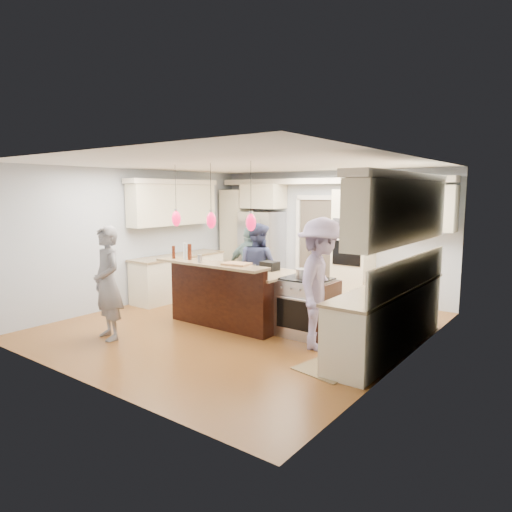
{
  "coord_description": "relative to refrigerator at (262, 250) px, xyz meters",
  "views": [
    {
      "loc": [
        4.68,
        -5.9,
        2.25
      ],
      "look_at": [
        0.0,
        0.35,
        1.15
      ],
      "focal_mm": 32.0,
      "sensor_mm": 36.0,
      "label": 1
    }
  ],
  "objects": [
    {
      "name": "floor_rug",
      "position": [
        3.67,
        -3.37,
        -0.89
      ],
      "size": [
        0.87,
        1.13,
        0.01
      ],
      "primitive_type": "cube",
      "rotation": [
        0.0,
        0.0,
        -0.18
      ],
      "color": "olive",
      "rests_on": "ground"
    },
    {
      "name": "person_bar_end",
      "position": [
        0.33,
        -4.44,
        -0.03
      ],
      "size": [
        0.72,
        0.56,
        1.74
      ],
      "primitive_type": "imported",
      "rotation": [
        0.0,
        0.0,
        -0.25
      ],
      "color": "slate",
      "rests_on": "ground"
    },
    {
      "name": "pendant_lights",
      "position": [
        1.3,
        -3.15,
        0.9
      ],
      "size": [
        1.75,
        0.15,
        1.03
      ],
      "color": "black",
      "rests_on": "ground"
    },
    {
      "name": "island_range",
      "position": [
        2.71,
        -2.49,
        -0.44
      ],
      "size": [
        0.82,
        0.71,
        0.92
      ],
      "color": "#B7B7BC",
      "rests_on": "ground"
    },
    {
      "name": "beer_bottle_a",
      "position": [
        0.48,
        -3.21,
        0.33
      ],
      "size": [
        0.07,
        0.07,
        0.22
      ],
      "primitive_type": "cylinder",
      "rotation": [
        0.0,
        0.0,
        -0.42
      ],
      "color": "#46190C",
      "rests_on": "kitchen_island"
    },
    {
      "name": "room_shell",
      "position": [
        1.55,
        -2.64,
        0.92
      ],
      "size": [
        5.54,
        6.04,
        2.72
      ],
      "color": "#B2BCC6",
      "rests_on": "ground"
    },
    {
      "name": "pot_small",
      "position": [
        2.87,
        -2.54,
        0.07
      ],
      "size": [
        0.22,
        0.22,
        0.11
      ],
      "primitive_type": "cylinder",
      "color": "#B7B7BC",
      "rests_on": "island_range"
    },
    {
      "name": "beer_bottle_c",
      "position": [
        0.8,
        -3.15,
        0.35
      ],
      "size": [
        0.08,
        0.08,
        0.27
      ],
      "primitive_type": "cylinder",
      "rotation": [
        0.0,
        0.0,
        0.25
      ],
      "color": "#46190C",
      "rests_on": "kitchen_island"
    },
    {
      "name": "oven_column",
      "position": [
        2.3,
        0.03,
        0.25
      ],
      "size": [
        0.72,
        0.69,
        2.3
      ],
      "color": "beige",
      "rests_on": "ground"
    },
    {
      "name": "cutting_board",
      "position": [
        1.78,
        -3.11,
        0.24
      ],
      "size": [
        0.45,
        0.35,
        0.03
      ],
      "primitive_type": "cube",
      "rotation": [
        0.0,
        0.0,
        0.15
      ],
      "color": "tan",
      "rests_on": "kitchen_island"
    },
    {
      "name": "drink_can",
      "position": [
        1.16,
        -3.28,
        0.29
      ],
      "size": [
        0.08,
        0.08,
        0.13
      ],
      "primitive_type": "cylinder",
      "rotation": [
        0.0,
        0.0,
        0.17
      ],
      "color": "#B7B7BC",
      "rests_on": "kitchen_island"
    },
    {
      "name": "ground_plane",
      "position": [
        1.55,
        -2.64,
        -0.9
      ],
      "size": [
        6.0,
        6.0,
        0.0
      ],
      "primitive_type": "plane",
      "color": "#905B27",
      "rests_on": "ground"
    },
    {
      "name": "water_bottle",
      "position": [
        0.68,
        -3.13,
        0.36
      ],
      "size": [
        0.08,
        0.08,
        0.27
      ],
      "primitive_type": "cylinder",
      "rotation": [
        0.0,
        0.0,
        -0.42
      ],
      "color": "silver",
      "rests_on": "kitchen_island"
    },
    {
      "name": "pot_large",
      "position": [
        2.61,
        -2.47,
        0.09
      ],
      "size": [
        0.24,
        0.24,
        0.14
      ],
      "primitive_type": "cylinder",
      "color": "#B7B7BC",
      "rests_on": "island_range"
    },
    {
      "name": "person_far_left",
      "position": [
        1.22,
        -1.79,
        -0.06
      ],
      "size": [
        0.88,
        0.72,
        1.68
      ],
      "primitive_type": "imported",
      "rotation": [
        0.0,
        0.0,
        3.04
      ],
      "color": "navy",
      "rests_on": "ground"
    },
    {
      "name": "person_range_side",
      "position": [
        3.15,
        -2.89,
        0.05
      ],
      "size": [
        1.0,
        1.37,
        1.9
      ],
      "primitive_type": "imported",
      "rotation": [
        0.0,
        0.0,
        1.84
      ],
      "color": "#9283B0",
      "rests_on": "ground"
    },
    {
      "name": "person_far_right",
      "position": [
        1.05,
        -1.79,
        -0.09
      ],
      "size": [
        1.01,
        0.58,
        1.63
      ],
      "primitive_type": "imported",
      "rotation": [
        0.0,
        0.0,
        3.34
      ],
      "color": "slate",
      "rests_on": "ground"
    },
    {
      "name": "kitchen_island",
      "position": [
        1.3,
        -2.57,
        -0.41
      ],
      "size": [
        2.1,
        1.46,
        1.12
      ],
      "color": "black",
      "rests_on": "ground"
    },
    {
      "name": "beer_bottle_b",
      "position": [
        0.81,
        -3.16,
        0.33
      ],
      "size": [
        0.07,
        0.07,
        0.22
      ],
      "primitive_type": "cylinder",
      "rotation": [
        0.0,
        0.0,
        -0.23
      ],
      "color": "#46190C",
      "rests_on": "kitchen_island"
    },
    {
      "name": "back_upper_cabinets",
      "position": [
        0.8,
        0.12,
        0.77
      ],
      "size": [
        5.3,
        0.61,
        2.54
      ],
      "color": "beige",
      "rests_on": "ground"
    },
    {
      "name": "right_counter_run",
      "position": [
        3.99,
        -2.34,
        0.16
      ],
      "size": [
        0.64,
        3.1,
        2.51
      ],
      "color": "beige",
      "rests_on": "ground"
    },
    {
      "name": "left_cabinets",
      "position": [
        -0.89,
        -1.84,
        0.16
      ],
      "size": [
        0.64,
        2.3,
        2.51
      ],
      "color": "beige",
      "rests_on": "ground"
    },
    {
      "name": "refrigerator",
      "position": [
        0.0,
        0.0,
        0.0
      ],
      "size": [
        0.9,
        0.7,
        1.8
      ],
      "primitive_type": "cube",
      "color": "#B7B7BC",
      "rests_on": "ground"
    }
  ]
}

